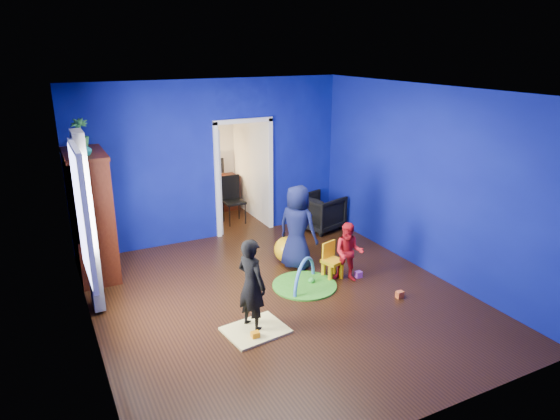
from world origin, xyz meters
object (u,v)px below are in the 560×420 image
vase (85,149)px  kid_chair (333,262)px  armchair (321,212)px  folding_chair (234,201)px  child_navy (297,227)px  hopper_ball (287,250)px  play_mat (304,285)px  study_desk (218,193)px  crt_tv (94,212)px  tv_armoire (91,215)px  child_black (252,285)px  toddler_red (349,252)px

vase → kid_chair: bearing=-24.5°
armchair → folding_chair: (-1.37, 1.10, 0.11)m
armchair → child_navy: (-1.26, -1.35, 0.34)m
hopper_ball → child_navy: bearing=-78.7°
kid_chair → play_mat: (-0.54, -0.07, -0.24)m
hopper_ball → study_desk: study_desk is taller
crt_tv → hopper_ball: bearing=-18.4°
armchair → vase: vase is taller
tv_armoire → folding_chair: tv_armoire is taller
child_black → folding_chair: (1.28, 3.80, -0.15)m
child_black → play_mat: bearing=-78.7°
crt_tv → study_desk: (2.78, 2.21, -0.65)m
armchair → child_navy: child_navy is taller
child_navy → hopper_ball: (-0.05, 0.25, -0.47)m
tv_armoire → study_desk: size_ratio=2.23×
armchair → child_black: bearing=118.0°
vase → kid_chair: vase is taller
tv_armoire → folding_chair: 3.13m
armchair → hopper_ball: size_ratio=1.74×
study_desk → child_black: bearing=-105.1°
child_navy → kid_chair: bearing=177.0°
hopper_ball → child_black: bearing=-129.9°
crt_tv → child_black: bearing=-59.6°
child_navy → folding_chair: size_ratio=1.50×
child_navy → study_desk: (-0.11, 3.41, -0.31)m
armchair → toddler_red: bearing=141.9°
child_black → play_mat: size_ratio=1.26×
armchair → study_desk: study_desk is taller
vase → study_desk: vase is taller
crt_tv → hopper_ball: (2.84, -0.94, -0.80)m
tv_armoire → play_mat: size_ratio=2.03×
crt_tv → kid_chair: crt_tv is taller
crt_tv → toddler_red: bearing=-30.5°
child_black → study_desk: (1.28, 4.76, -0.23)m
vase → tv_armoire: vase is taller
crt_tv → folding_chair: (2.78, 1.25, -0.56)m
child_navy → tv_armoire: tv_armoire is taller
child_navy → vase: (-2.93, 0.89, 1.37)m
child_black → toddler_red: (1.85, 0.58, -0.14)m
play_mat → child_navy: bearing=70.7°
child_black → child_navy: bearing=-65.7°
armchair → study_desk: bearing=16.0°
armchair → crt_tv: (-4.15, -0.15, 0.67)m
toddler_red → vase: vase is taller
child_navy → play_mat: size_ratio=1.42×
armchair → folding_chair: 1.76m
child_black → play_mat: child_black is taller
play_mat → folding_chair: bearing=87.9°
child_black → child_navy: child_navy is taller
child_black → crt_tv: size_ratio=1.74×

